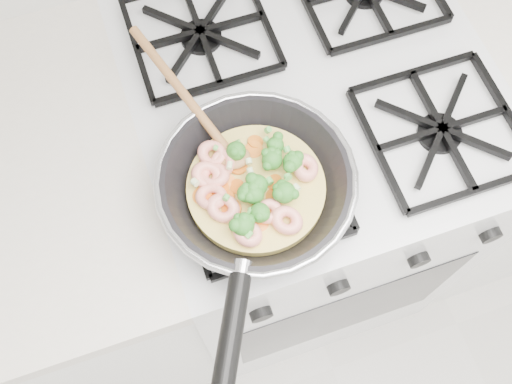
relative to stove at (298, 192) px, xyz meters
name	(u,v)px	position (x,y,z in m)	size (l,w,h in m)	color
stove	(298,192)	(0.00, 0.00, 0.00)	(0.60, 0.60, 0.92)	silver
skillet	(254,188)	(-0.16, -0.17, 0.50)	(0.30, 0.57, 0.09)	black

